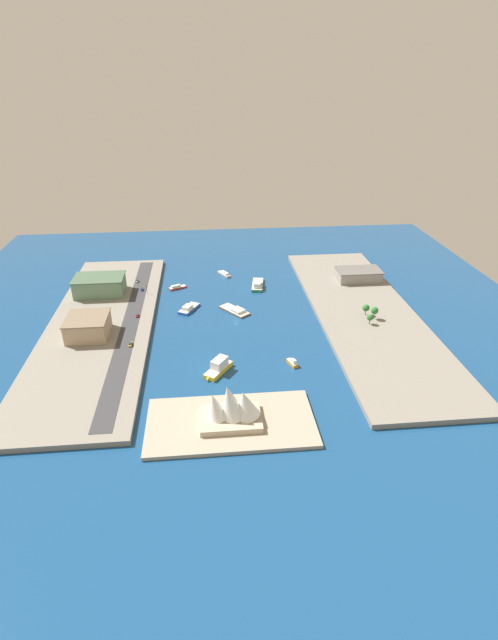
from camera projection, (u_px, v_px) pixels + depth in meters
name	position (u px, v px, depth m)	size (l,w,h in m)	color
ground_plane	(236.00, 321.00, 329.04)	(440.00, 440.00, 0.00)	navy
quay_west	(365.00, 313.00, 336.16)	(70.00, 240.00, 3.10)	gray
quay_east	(101.00, 325.00, 320.48)	(70.00, 240.00, 3.10)	gray
peninsula_point	(231.00, 422.00, 231.64)	(82.96, 42.97, 2.00)	#A89E89
road_strip	(131.00, 321.00, 321.45)	(11.10, 228.00, 0.15)	#38383D
catamaran_blue	(189.00, 308.00, 343.46)	(16.54, 20.90, 4.26)	blue
ferry_green_doubledeck	(258.00, 284.00, 381.05)	(12.57, 27.89, 5.84)	#2D8C4C
yacht_sleek_gray	(224.00, 274.00, 402.91)	(11.38, 16.10, 3.33)	#999EA3
barge_flat_brown	(235.00, 310.00, 341.10)	(22.76, 25.42, 3.19)	brown
water_taxi_orange	(292.00, 362.00, 279.04)	(6.02, 10.76, 4.36)	orange
tugboat_red	(177.00, 287.00, 377.89)	(14.75, 10.07, 3.24)	red
ferry_yellow_fast	(219.00, 367.00, 271.69)	(18.10, 21.38, 8.07)	yellow
carpark_squat_concrete	(358.00, 275.00, 384.98)	(35.93, 21.28, 8.86)	gray
apartment_midrise_tan	(88.00, 326.00, 301.88)	(26.41, 27.47, 12.99)	tan
terminal_long_green	(100.00, 285.00, 359.72)	(37.82, 25.22, 13.65)	slate
hatchback_blue	(142.00, 289.00, 367.43)	(2.05, 4.66, 1.58)	black
pickup_red	(137.00, 316.00, 327.45)	(1.87, 4.43, 1.57)	black
sedan_silver	(137.00, 281.00, 382.21)	(1.92, 5.24, 1.64)	black
taxi_yellow_cab	(131.00, 344.00, 292.81)	(1.96, 5.23, 1.72)	black
traffic_light_waterfront	(147.00, 288.00, 360.54)	(0.36, 0.36, 6.50)	black
opera_landmark	(232.00, 407.00, 227.23)	(30.04, 21.38, 21.82)	#BCAD93
park_tree_cluster	(370.00, 311.00, 322.95)	(10.20, 18.26, 8.86)	brown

